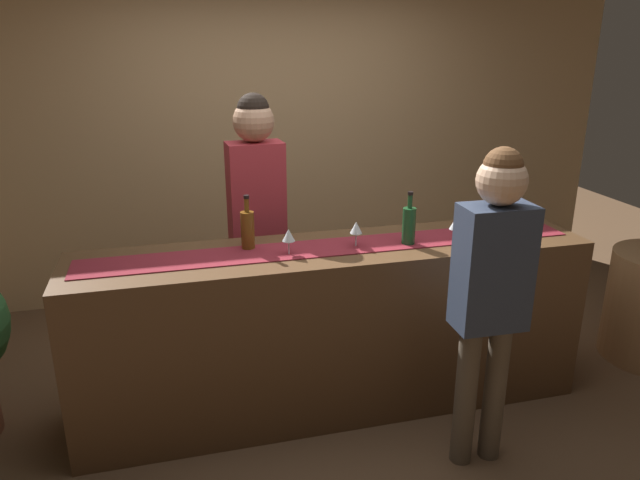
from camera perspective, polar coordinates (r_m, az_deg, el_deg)
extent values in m
plane|color=brown|center=(3.73, 1.24, -15.21)|extent=(10.00, 10.00, 0.00)
cube|color=tan|center=(4.98, -4.76, 11.47)|extent=(6.00, 0.12, 2.90)
cube|color=#543821|center=(3.47, 1.30, -8.43)|extent=(2.89, 0.60, 0.99)
cube|color=maroon|center=(3.27, 1.37, -0.66)|extent=(2.74, 0.28, 0.01)
cylinder|color=#194723|center=(3.33, 8.52, 1.30)|extent=(0.07, 0.07, 0.21)
cylinder|color=#194723|center=(3.29, 8.64, 3.67)|extent=(0.03, 0.03, 0.08)
cylinder|color=black|center=(3.27, 8.68, 4.45)|extent=(0.03, 0.03, 0.02)
cylinder|color=brown|center=(3.24, -6.96, 0.90)|extent=(0.07, 0.07, 0.21)
cylinder|color=brown|center=(3.20, -7.06, 3.33)|extent=(0.03, 0.03, 0.08)
cylinder|color=black|center=(3.19, -7.09, 4.13)|extent=(0.03, 0.03, 0.02)
cylinder|color=silver|center=(3.44, 12.75, -0.19)|extent=(0.06, 0.06, 0.00)
cylinder|color=silver|center=(3.42, 12.80, 0.43)|extent=(0.01, 0.01, 0.08)
cone|color=silver|center=(3.40, 12.88, 1.55)|extent=(0.07, 0.07, 0.06)
cylinder|color=silver|center=(3.29, 3.45, -0.61)|extent=(0.06, 0.06, 0.00)
cylinder|color=silver|center=(3.28, 3.47, 0.04)|extent=(0.01, 0.01, 0.08)
cone|color=silver|center=(3.26, 3.49, 1.21)|extent=(0.07, 0.07, 0.06)
cylinder|color=silver|center=(3.16, -3.00, -1.41)|extent=(0.06, 0.06, 0.00)
cylinder|color=silver|center=(3.15, -3.01, -0.73)|extent=(0.01, 0.01, 0.08)
cone|color=silver|center=(3.13, -3.03, 0.48)|extent=(0.07, 0.07, 0.06)
cylinder|color=#26262B|center=(3.97, -4.63, -6.10)|extent=(0.11, 0.11, 0.83)
cylinder|color=#26262B|center=(3.94, -6.91, -6.38)|extent=(0.11, 0.11, 0.83)
cube|color=#B7333D|center=(3.70, -6.14, 4.28)|extent=(0.35, 0.22, 0.66)
sphere|color=tan|center=(3.61, -6.40, 11.27)|extent=(0.25, 0.25, 0.25)
sphere|color=black|center=(3.60, -6.44, 12.36)|extent=(0.19, 0.19, 0.19)
cylinder|color=brown|center=(3.17, 13.80, -14.33)|extent=(0.11, 0.11, 0.76)
cylinder|color=brown|center=(3.24, 16.41, -13.80)|extent=(0.11, 0.11, 0.76)
cube|color=#2D384C|center=(2.89, 16.27, -2.57)|extent=(0.35, 0.21, 0.61)
sphere|color=#DBAD89|center=(2.77, 17.05, 5.47)|extent=(0.23, 0.23, 0.23)
sphere|color=brown|center=(2.76, 17.18, 6.75)|extent=(0.18, 0.18, 0.18)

